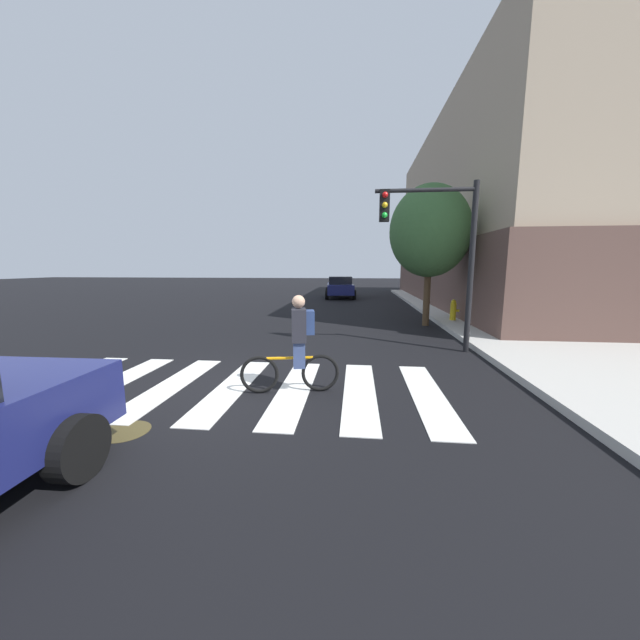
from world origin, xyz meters
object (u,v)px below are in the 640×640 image
sedan_mid (340,287)px  street_tree_near (430,231)px  cyclist (297,345)px  traffic_light_near (438,238)px  manhole_cover (125,431)px  fire_hydrant (453,310)px

sedan_mid → street_tree_near: bearing=-71.7°
sedan_mid → cyclist: cyclist is taller
traffic_light_near → street_tree_near: (0.59, 4.00, 0.54)m
cyclist → street_tree_near: bearing=63.8°
manhole_cover → fire_hydrant: fire_hydrant is taller
traffic_light_near → fire_hydrant: 5.32m
manhole_cover → sedan_mid: bearing=84.6°
sedan_mid → fire_hydrant: sedan_mid is taller
sedan_mid → fire_hydrant: size_ratio=5.70×
sedan_mid → fire_hydrant: (4.81, -10.75, -0.24)m
manhole_cover → street_tree_near: street_tree_near is taller
sedan_mid → traffic_light_near: traffic_light_near is taller
traffic_light_near → cyclist: bearing=-132.5°
street_tree_near → fire_hydrant: bearing=23.1°
fire_hydrant → street_tree_near: street_tree_near is taller
traffic_light_near → manhole_cover: bearing=-135.4°
manhole_cover → fire_hydrant: bearing=54.5°
manhole_cover → street_tree_near: size_ratio=0.13×
sedan_mid → cyclist: size_ratio=2.63×
traffic_light_near → street_tree_near: street_tree_near is taller
cyclist → street_tree_near: size_ratio=0.33×
cyclist → fire_hydrant: 9.05m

